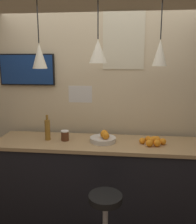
{
  "coord_description": "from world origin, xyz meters",
  "views": [
    {
      "loc": [
        0.31,
        -2.13,
        1.95
      ],
      "look_at": [
        0.0,
        0.58,
        1.37
      ],
      "focal_mm": 40.0,
      "sensor_mm": 36.0,
      "label": 1
    }
  ],
  "objects_px": {
    "juice_bottle": "(47,129)",
    "spread_jar": "(65,136)",
    "mounted_tv": "(27,70)",
    "fruit_bowl": "(103,138)"
  },
  "relations": [
    {
      "from": "mounted_tv",
      "to": "fruit_bowl",
      "type": "bearing_deg",
      "value": -20.08
    },
    {
      "from": "spread_jar",
      "to": "mounted_tv",
      "type": "distance_m",
      "value": 1.0
    },
    {
      "from": "juice_bottle",
      "to": "spread_jar",
      "type": "height_order",
      "value": "juice_bottle"
    },
    {
      "from": "spread_jar",
      "to": "mounted_tv",
      "type": "bearing_deg",
      "value": 146.99
    },
    {
      "from": "fruit_bowl",
      "to": "juice_bottle",
      "type": "height_order",
      "value": "juice_bottle"
    },
    {
      "from": "juice_bottle",
      "to": "mounted_tv",
      "type": "bearing_deg",
      "value": 134.21
    },
    {
      "from": "spread_jar",
      "to": "mounted_tv",
      "type": "height_order",
      "value": "mounted_tv"
    },
    {
      "from": "juice_bottle",
      "to": "fruit_bowl",
      "type": "bearing_deg",
      "value": -0.44
    },
    {
      "from": "fruit_bowl",
      "to": "juice_bottle",
      "type": "bearing_deg",
      "value": 179.56
    },
    {
      "from": "fruit_bowl",
      "to": "mounted_tv",
      "type": "relative_size",
      "value": 0.42
    }
  ]
}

